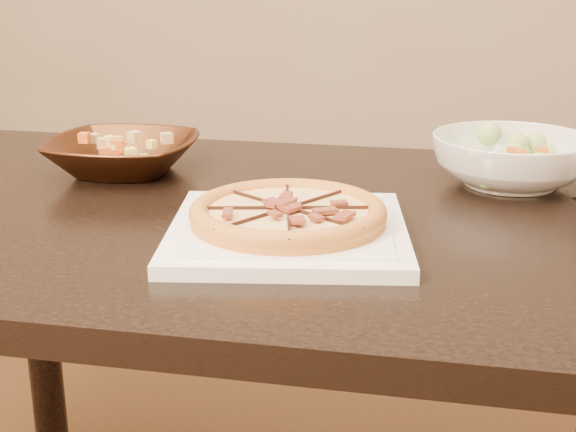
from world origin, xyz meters
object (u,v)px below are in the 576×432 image
object	(u,v)px
dining_table	(254,280)
pizza	(288,213)
plate	(288,231)
salad_bowl	(511,161)
bronze_bowl	(123,155)

from	to	relation	value
dining_table	pizza	bearing A→B (deg)	-56.94
plate	salad_bowl	bearing A→B (deg)	48.88
dining_table	pizza	size ratio (longest dim) A/B	5.25
plate	salad_bowl	size ratio (longest dim) A/B	1.40
pizza	bronze_bowl	size ratio (longest dim) A/B	1.03
pizza	dining_table	bearing A→B (deg)	123.06
dining_table	bronze_bowl	size ratio (longest dim) A/B	5.43
plate	bronze_bowl	world-z (taller)	bronze_bowl
dining_table	pizza	distance (m)	0.21
salad_bowl	plate	bearing A→B (deg)	-131.12
bronze_bowl	salad_bowl	distance (m)	0.62
dining_table	plate	world-z (taller)	plate
plate	pizza	distance (m)	0.02
plate	bronze_bowl	bearing A→B (deg)	142.69
pizza	bronze_bowl	distance (m)	0.42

